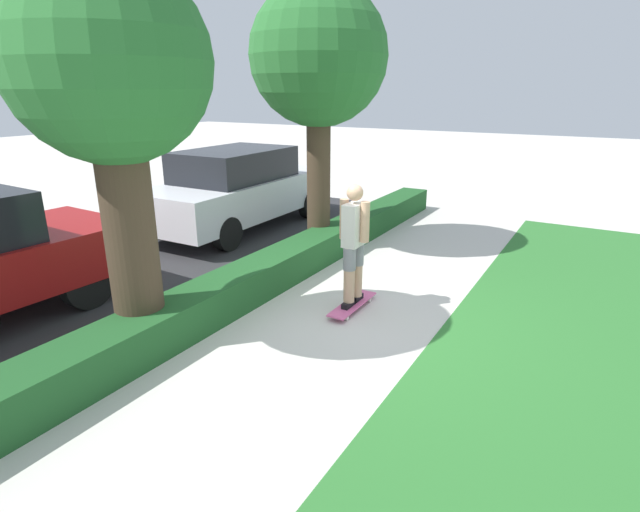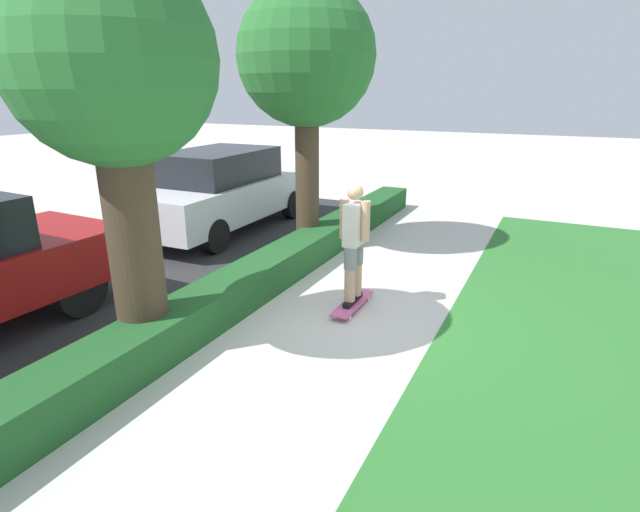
{
  "view_description": "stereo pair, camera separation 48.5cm",
  "coord_description": "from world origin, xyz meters",
  "px_view_note": "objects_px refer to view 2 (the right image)",
  "views": [
    {
      "loc": [
        -5.18,
        -2.51,
        2.77
      ],
      "look_at": [
        0.1,
        0.6,
        0.72
      ],
      "focal_mm": 28.0,
      "sensor_mm": 36.0,
      "label": 1
    },
    {
      "loc": [
        -5.41,
        -2.08,
        2.77
      ],
      "look_at": [
        0.1,
        0.6,
        0.72
      ],
      "focal_mm": 28.0,
      "sensor_mm": 36.0,
      "label": 2
    }
  ],
  "objects_px": {
    "skater_person": "(354,242)",
    "tree_near": "(114,77)",
    "skateboard": "(353,303)",
    "tree_mid": "(306,60)",
    "parked_car_middle": "(222,189)"
  },
  "relations": [
    {
      "from": "tree_near",
      "to": "parked_car_middle",
      "type": "height_order",
      "value": "tree_near"
    },
    {
      "from": "skateboard",
      "to": "skater_person",
      "type": "distance_m",
      "value": 0.86
    },
    {
      "from": "tree_mid",
      "to": "parked_car_middle",
      "type": "bearing_deg",
      "value": 76.81
    },
    {
      "from": "skateboard",
      "to": "tree_near",
      "type": "relative_size",
      "value": 0.25
    },
    {
      "from": "tree_mid",
      "to": "parked_car_middle",
      "type": "height_order",
      "value": "tree_mid"
    },
    {
      "from": "tree_near",
      "to": "parked_car_middle",
      "type": "relative_size",
      "value": 0.88
    },
    {
      "from": "tree_mid",
      "to": "parked_car_middle",
      "type": "xyz_separation_m",
      "value": [
        0.52,
        2.22,
        -2.38
      ]
    },
    {
      "from": "parked_car_middle",
      "to": "skater_person",
      "type": "bearing_deg",
      "value": -123.51
    },
    {
      "from": "skater_person",
      "to": "tree_mid",
      "type": "xyz_separation_m",
      "value": [
        1.99,
        1.7,
        2.29
      ]
    },
    {
      "from": "skater_person",
      "to": "tree_near",
      "type": "height_order",
      "value": "tree_near"
    },
    {
      "from": "skater_person",
      "to": "tree_near",
      "type": "bearing_deg",
      "value": 142.31
    },
    {
      "from": "tree_near",
      "to": "parked_car_middle",
      "type": "xyz_separation_m",
      "value": [
        4.59,
        2.31,
        -2.04
      ]
    },
    {
      "from": "skateboard",
      "to": "tree_mid",
      "type": "relative_size",
      "value": 0.22
    },
    {
      "from": "tree_near",
      "to": "tree_mid",
      "type": "distance_m",
      "value": 4.08
    },
    {
      "from": "tree_near",
      "to": "tree_mid",
      "type": "relative_size",
      "value": 0.91
    }
  ]
}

